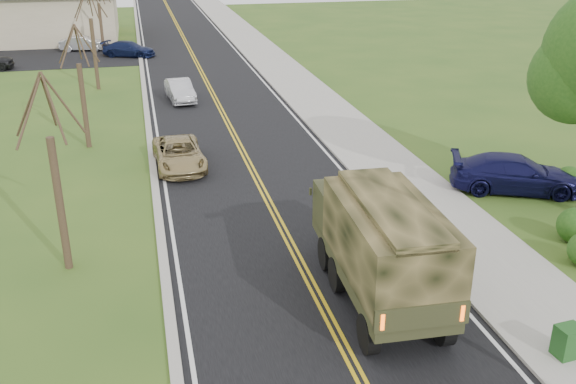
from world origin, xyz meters
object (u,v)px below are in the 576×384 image
object	(u,v)px
pickup_navy	(515,174)
utility_box_near	(568,341)
suv_champagne	(179,154)
sedan_silver	(180,91)
military_truck	(381,241)

from	to	relation	value
pickup_navy	utility_box_near	bearing A→B (deg)	177.06
suv_champagne	utility_box_near	world-z (taller)	suv_champagne
suv_champagne	sedan_silver	xyz separation A→B (m)	(0.92, 11.56, 0.02)
suv_champagne	pickup_navy	world-z (taller)	pickup_navy
sedan_silver	pickup_navy	world-z (taller)	pickup_navy
military_truck	pickup_navy	bearing A→B (deg)	40.57
military_truck	utility_box_near	xyz separation A→B (m)	(3.51, -3.53, -1.36)
sedan_silver	pickup_navy	distance (m)	20.94
utility_box_near	sedan_silver	bearing A→B (deg)	98.55
military_truck	pickup_navy	distance (m)	10.37
military_truck	utility_box_near	world-z (taller)	military_truck
suv_champagne	pickup_navy	size ratio (longest dim) A/B	0.88
suv_champagne	utility_box_near	size ratio (longest dim) A/B	5.47
sedan_silver	suv_champagne	bearing A→B (deg)	-100.48
military_truck	utility_box_near	distance (m)	5.16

